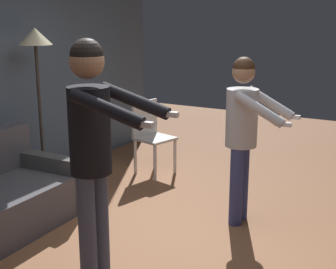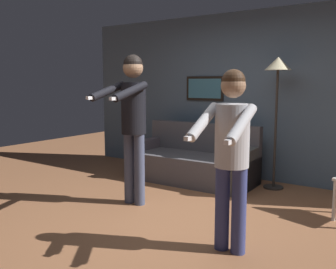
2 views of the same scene
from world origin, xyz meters
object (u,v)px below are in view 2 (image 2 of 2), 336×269
Objects in this scene: person_standing_left at (133,113)px; person_standing_right at (231,145)px; torchiere_lamp at (278,77)px; couch at (193,163)px.

person_standing_left is 1.14× the size of person_standing_right.
person_standing_right is at bearing -80.95° from torchiere_lamp.
couch is 1.04× the size of person_standing_left.
person_standing_left reaches higher than person_standing_right.
torchiere_lamp is at bearing 54.37° from person_standing_left.
person_standing_left reaches higher than couch.
person_standing_right reaches higher than couch.
torchiere_lamp is 1.01× the size of person_standing_left.
torchiere_lamp reaches higher than couch.
torchiere_lamp reaches higher than person_standing_right.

